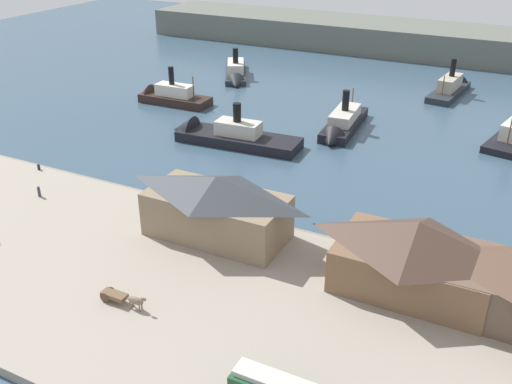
{
  "coord_description": "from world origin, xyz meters",
  "views": [
    {
      "loc": [
        30.78,
        -65.62,
        40.24
      ],
      "look_at": [
        -3.45,
        2.2,
        2.0
      ],
      "focal_mm": 40.39,
      "sensor_mm": 36.0,
      "label": 1
    }
  ],
  "objects": [
    {
      "name": "seawall_edge",
      "position": [
        0.0,
        -3.6,
        0.5
      ],
      "size": [
        110.0,
        0.8,
        1.0
      ],
      "primitive_type": "cube",
      "color": "gray",
      "rests_on": "ground"
    },
    {
      "name": "ferry_moored_east",
      "position": [
        12.43,
        73.32,
        1.47
      ],
      "size": [
        7.33,
        20.62,
        10.11
      ],
      "color": "#23282D",
      "rests_on": "ground"
    },
    {
      "name": "mooring_post_center_west",
      "position": [
        -39.55,
        -5.11,
        1.65
      ],
      "size": [
        0.44,
        0.44,
        0.9
      ],
      "primitive_type": "cylinder",
      "color": "black",
      "rests_on": "quay_promenade"
    },
    {
      "name": "horse_cart",
      "position": [
        -4.81,
        -27.14,
        2.13
      ],
      "size": [
        5.82,
        1.35,
        1.87
      ],
      "color": "brown",
      "rests_on": "quay_promenade"
    },
    {
      "name": "ferry_departing_north",
      "position": [
        -39.09,
        61.31,
        1.32
      ],
      "size": [
        14.64,
        21.51,
        9.12
      ],
      "color": "#23282D",
      "rests_on": "ground"
    },
    {
      "name": "pedestrian_at_waters_edge",
      "position": [
        12.95,
        -31.5,
        2.0
      ],
      "size": [
        0.43,
        0.43,
        1.75
      ],
      "color": "#3D4C42",
      "rests_on": "quay_promenade"
    },
    {
      "name": "far_headland",
      "position": [
        0.0,
        110.0,
        4.0
      ],
      "size": [
        180.0,
        24.0,
        8.0
      ],
      "primitive_type": "cube",
      "color": "#60665B",
      "rests_on": "ground"
    },
    {
      "name": "ferry_shed_central_terminal",
      "position": [
        -2.99,
        -9.9,
        5.5
      ],
      "size": [
        18.43,
        9.16,
        8.47
      ],
      "color": "#847056",
      "rests_on": "quay_promenade"
    },
    {
      "name": "quay_promenade",
      "position": [
        0.0,
        -22.0,
        0.6
      ],
      "size": [
        110.0,
        36.0,
        1.2
      ],
      "primitive_type": "cube",
      "color": "#9E9384",
      "rests_on": "ground"
    },
    {
      "name": "ferry_shed_east_terminal",
      "position": [
        22.3,
        -9.98,
        5.52
      ],
      "size": [
        17.15,
        10.96,
        8.5
      ],
      "color": "brown",
      "rests_on": "quay_promenade"
    },
    {
      "name": "ferry_near_quay",
      "position": [
        -43.15,
        36.92,
        1.51
      ],
      "size": [
        17.77,
        6.19,
        9.95
      ],
      "color": "black",
      "rests_on": "ground"
    },
    {
      "name": "ground_plane",
      "position": [
        0.0,
        0.0,
        0.0
      ],
      "size": [
        320.0,
        320.0,
        0.0
      ],
      "primitive_type": "plane",
      "color": "#385166"
    },
    {
      "name": "pedestrian_near_west_shed",
      "position": [
        -32.25,
        -12.16,
        2.0
      ],
      "size": [
        0.44,
        0.44,
        1.76
      ],
      "color": "#33384C",
      "rests_on": "quay_promenade"
    },
    {
      "name": "ferry_moored_west",
      "position": [
        -20.46,
        21.75,
        1.35
      ],
      "size": [
        25.76,
        8.41,
        10.09
      ],
      "color": "black",
      "rests_on": "ground"
    },
    {
      "name": "ferry_approaching_east",
      "position": [
        -2.09,
        36.61,
        1.49
      ],
      "size": [
        6.84,
        21.52,
        9.41
      ],
      "color": "black",
      "rests_on": "ground"
    }
  ]
}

